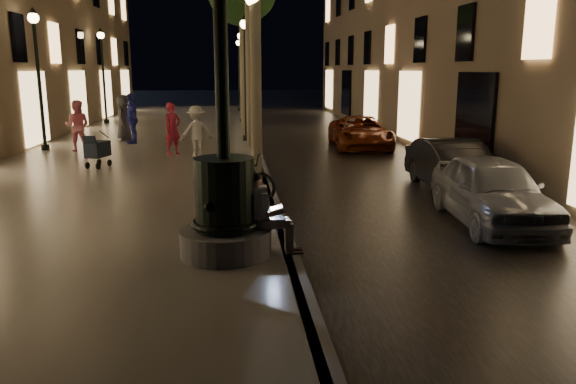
{
  "coord_description": "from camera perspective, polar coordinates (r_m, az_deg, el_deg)",
  "views": [
    {
      "loc": [
        -0.87,
        -6.29,
        3.0
      ],
      "look_at": [
        0.06,
        3.0,
        0.94
      ],
      "focal_mm": 35.0,
      "sensor_mm": 36.0,
      "label": 1
    }
  ],
  "objects": [
    {
      "name": "pedestrian_blue",
      "position": [
        22.25,
        -15.58,
        7.21
      ],
      "size": [
        0.85,
        1.2,
        1.89
      ],
      "primitive_type": "imported",
      "rotation": [
        0.0,
        0.0,
        5.1
      ],
      "color": "navy",
      "rests_on": "promenade"
    },
    {
      "name": "fountain_lamppost",
      "position": [
        8.48,
        -6.47,
        0.2
      ],
      "size": [
        1.4,
        1.4,
        5.21
      ],
      "color": "#59595B",
      "rests_on": "promenade"
    },
    {
      "name": "pedestrian_red",
      "position": [
        18.96,
        -11.63,
        6.3
      ],
      "size": [
        0.74,
        0.72,
        1.71
      ],
      "primitive_type": "imported",
      "rotation": [
        0.0,
        0.0,
        0.73
      ],
      "color": "#A8213B",
      "rests_on": "promenade"
    },
    {
      "name": "cobble_lane",
      "position": [
        21.84,
        4.56,
        4.53
      ],
      "size": [
        6.0,
        45.0,
        0.02
      ],
      "primitive_type": "cube",
      "color": "black",
      "rests_on": "ground"
    },
    {
      "name": "curb_strip",
      "position": [
        21.5,
        -3.36,
        4.67
      ],
      "size": [
        0.25,
        45.0,
        0.2
      ],
      "primitive_type": "cube",
      "color": "#59595B",
      "rests_on": "ground"
    },
    {
      "name": "promenade",
      "position": [
        21.71,
        -13.99,
        4.4
      ],
      "size": [
        8.0,
        45.0,
        0.2
      ],
      "primitive_type": "cube",
      "color": "slate",
      "rests_on": "ground"
    },
    {
      "name": "lamp_left_c",
      "position": [
        30.99,
        -18.31,
        12.26
      ],
      "size": [
        0.36,
        0.36,
        4.81
      ],
      "color": "black",
      "rests_on": "promenade"
    },
    {
      "name": "lamp_curb_d",
      "position": [
        38.29,
        -4.99,
        12.74
      ],
      "size": [
        0.36,
        0.36,
        4.81
      ],
      "color": "black",
      "rests_on": "promenade"
    },
    {
      "name": "lamp_left_b",
      "position": [
        21.31,
        -24.12,
        12.02
      ],
      "size": [
        0.36,
        0.36,
        4.81
      ],
      "color": "black",
      "rests_on": "promenade"
    },
    {
      "name": "pedestrian_white",
      "position": [
        18.51,
        -9.31,
        6.13
      ],
      "size": [
        1.19,
        0.92,
        1.63
      ],
      "primitive_type": "imported",
      "rotation": [
        0.0,
        0.0,
        3.48
      ],
      "color": "silver",
      "rests_on": "promenade"
    },
    {
      "name": "car_second",
      "position": [
        14.57,
        16.51,
        2.59
      ],
      "size": [
        1.36,
        3.85,
        1.27
      ],
      "primitive_type": "imported",
      "rotation": [
        0.0,
        0.0,
        0.01
      ],
      "color": "black",
      "rests_on": "ground"
    },
    {
      "name": "pedestrian_dark",
      "position": [
        23.24,
        -16.36,
        7.26
      ],
      "size": [
        0.66,
        0.93,
        1.8
      ],
      "primitive_type": "imported",
      "rotation": [
        0.0,
        0.0,
        1.47
      ],
      "color": "#2C2D31",
      "rests_on": "promenade"
    },
    {
      "name": "bicycle",
      "position": [
        12.16,
        -5.54,
        1.5
      ],
      "size": [
        2.02,
        1.36,
        1.01
      ],
      "primitive_type": "imported",
      "rotation": [
        0.0,
        0.0,
        1.17
      ],
      "color": "black",
      "rests_on": "promenade"
    },
    {
      "name": "car_third",
      "position": [
        21.66,
        7.35,
        6.01
      ],
      "size": [
        2.27,
        4.51,
        1.23
      ],
      "primitive_type": "imported",
      "rotation": [
        0.0,
        0.0,
        -0.05
      ],
      "color": "maroon",
      "rests_on": "ground"
    },
    {
      "name": "tree_far",
      "position": [
        32.48,
        -4.78,
        18.46
      ],
      "size": [
        3.0,
        3.0,
        7.5
      ],
      "color": "#6B604C",
      "rests_on": "promenade"
    },
    {
      "name": "lamp_curb_b",
      "position": [
        22.3,
        -4.36,
        13.01
      ],
      "size": [
        0.36,
        0.36,
        4.81
      ],
      "color": "black",
      "rests_on": "promenade"
    },
    {
      "name": "lamp_curb_a",
      "position": [
        14.3,
        -3.53,
        13.37
      ],
      "size": [
        0.36,
        0.36,
        4.81
      ],
      "color": "black",
      "rests_on": "promenade"
    },
    {
      "name": "ground",
      "position": [
        21.52,
        -3.35,
        4.41
      ],
      "size": [
        120.0,
        120.0,
        0.0
      ],
      "primitive_type": "plane",
      "color": "black",
      "rests_on": "ground"
    },
    {
      "name": "car_front",
      "position": [
        11.65,
        20.01,
        0.15
      ],
      "size": [
        1.88,
        4.03,
        1.34
      ],
      "primitive_type": "imported",
      "rotation": [
        0.0,
        0.0,
        -0.08
      ],
      "color": "#95979C",
      "rests_on": "ground"
    },
    {
      "name": "stroller",
      "position": [
        17.04,
        -18.81,
        4.11
      ],
      "size": [
        0.66,
        1.03,
        1.05
      ],
      "rotation": [
        0.0,
        0.0,
        -0.36
      ],
      "color": "black",
      "rests_on": "promenade"
    },
    {
      "name": "pedestrian_pink",
      "position": [
        20.68,
        -20.61,
        6.31
      ],
      "size": [
        0.85,
        0.67,
        1.75
      ],
      "primitive_type": "imported",
      "rotation": [
        0.0,
        0.0,
        3.13
      ],
      "color": "pink",
      "rests_on": "promenade"
    },
    {
      "name": "lamp_curb_c",
      "position": [
        30.29,
        -4.76,
        12.84
      ],
      "size": [
        0.36,
        0.36,
        4.81
      ],
      "color": "black",
      "rests_on": "promenade"
    },
    {
      "name": "seated_man_laptop",
      "position": [
        8.57,
        -2.33,
        -1.88
      ],
      "size": [
        0.9,
        0.3,
        1.27
      ],
      "color": "tan",
      "rests_on": "promenade"
    }
  ]
}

